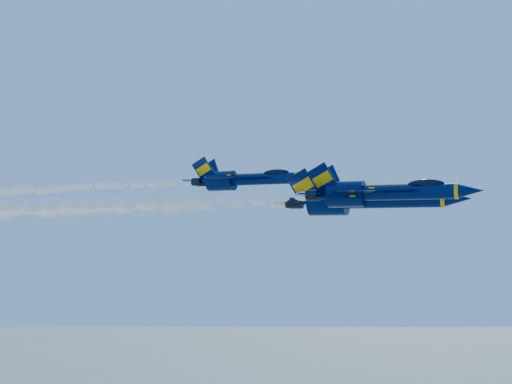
% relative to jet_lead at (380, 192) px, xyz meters
% --- Properties ---
extents(jet_lead, '(16.23, 13.31, 6.03)m').
position_rel_jet_lead_xyz_m(jet_lead, '(0.00, 0.00, 0.00)').
color(jet_lead, '#000D37').
extents(smoke_trail_jet_lead, '(62.73, 2.20, 1.98)m').
position_rel_jet_lead_xyz_m(smoke_trail_jet_lead, '(-38.30, -0.00, -0.49)').
color(smoke_trail_jet_lead, white).
extents(jet_second, '(18.66, 15.30, 6.93)m').
position_rel_jet_lead_xyz_m(jet_second, '(-2.83, 4.87, -0.44)').
color(jet_second, '#000D37').
extents(smoke_trail_jet_second, '(62.73, 2.53, 2.27)m').
position_rel_jet_lead_xyz_m(smoke_trail_jet_second, '(-42.16, 4.87, -0.95)').
color(smoke_trail_jet_second, white).
extents(jet_third, '(16.72, 13.72, 6.21)m').
position_rel_jet_lead_xyz_m(jet_third, '(-20.66, 14.77, 3.03)').
color(jet_third, '#000D37').
extents(smoke_trail_jet_third, '(62.73, 2.26, 2.04)m').
position_rel_jet_lead_xyz_m(smoke_trail_jet_third, '(-59.17, 14.77, 2.54)').
color(smoke_trail_jet_third, white).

